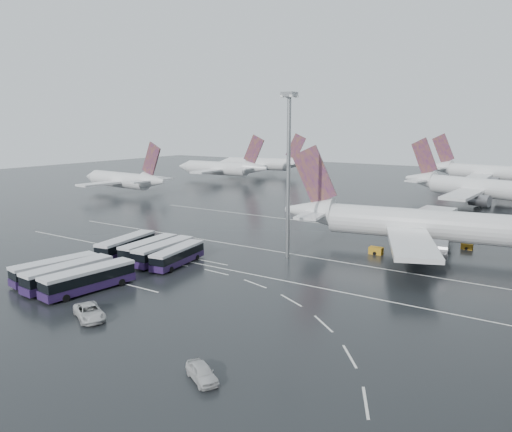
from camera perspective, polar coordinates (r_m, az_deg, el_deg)
The scene contains 24 objects.
ground at distance 76.84m, azimuth 2.81°, elevation -6.79°, with size 420.00×420.00×0.00m, color black.
lane_marking_near at distance 75.20m, azimuth 2.03°, elevation -7.17°, with size 120.00×0.25×0.01m, color white.
lane_marking_mid at distance 86.97m, azimuth 6.86°, elevation -4.77°, with size 120.00×0.25×0.01m, color white.
lane_marking_far at distance 112.07m, azimuth 13.30°, elevation -1.51°, with size 120.00×0.25×0.01m, color white.
bus_bay_line_south at distance 80.63m, azimuth -18.26°, elevation -6.48°, with size 28.00×0.25×0.01m, color white.
bus_bay_line_north at distance 90.92m, azimuth -10.35°, elevation -4.19°, with size 28.00×0.25×0.01m, color white.
airliner_main at distance 95.06m, azimuth 18.73°, elevation -1.03°, with size 55.39×47.99×18.79m.
airliner_gate_b at distance 154.55m, azimuth 24.94°, elevation 2.81°, with size 52.88×46.86×18.58m.
airliner_gate_c at distance 203.20m, azimuth 25.58°, elevation 4.42°, with size 53.17×48.39×18.98m.
jet_remote_west at distance 168.85m, azimuth -14.82°, elevation 3.96°, with size 39.75×32.03×17.32m.
jet_remote_mid at distance 203.00m, azimuth -3.84°, elevation 5.44°, with size 42.61×34.31×18.58m.
jet_remote_far at distance 224.82m, azimuth 0.88°, elevation 5.96°, with size 42.30×34.32×18.56m.
bus_row_near_a at distance 90.57m, azimuth -14.61°, elevation -3.26°, with size 5.11×13.49×3.25m.
bus_row_near_b at distance 88.02m, azimuth -12.15°, elevation -3.62°, with size 3.84×12.64×3.07m.
bus_row_near_c at distance 85.12m, azimuth -10.49°, elevation -4.00°, with size 3.80×13.07×3.18m.
bus_row_near_d at distance 82.66m, azimuth -8.94°, elevation -4.47°, with size 4.56×12.43×2.99m.
bus_row_far_a at distance 79.73m, azimuth -21.97°, elevation -5.64°, with size 4.90×12.85×3.09m.
bus_row_far_b at distance 76.19m, azimuth -20.66°, elevation -6.22°, with size 3.87×13.36×3.25m.
bus_row_far_c at distance 72.93m, azimuth -18.58°, elevation -6.81°, with size 4.53×13.62×3.29m.
van_curve_a at distance 63.40m, azimuth -18.51°, elevation -10.37°, with size 2.79×6.06×1.68m, color silver.
van_curve_b at distance 47.39m, azimuth -6.20°, elevation -17.34°, with size 1.84×4.56×1.55m, color silver.
floodlight_mast at distance 84.06m, azimuth 3.75°, elevation 6.90°, with size 2.14×2.14×27.91m.
gse_cart_belly_c at distance 91.14m, azimuth 13.55°, elevation -3.87°, with size 2.35×1.39×1.28m, color #BA8118.
gse_cart_belly_e at distance 99.97m, azimuth 22.97°, elevation -3.21°, with size 1.99×1.17×1.08m, color #BA8118.
Camera 1 is at (37.23, -63.19, 22.92)m, focal length 35.00 mm.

